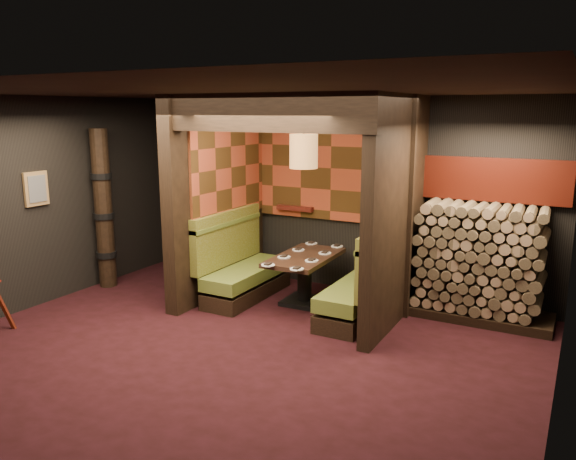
# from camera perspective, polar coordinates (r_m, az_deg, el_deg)

# --- Properties ---
(floor) EXTENTS (6.50, 5.50, 0.02)m
(floor) POSITION_cam_1_polar(r_m,az_deg,el_deg) (6.50, -5.56, -12.19)
(floor) COLOR black
(floor) RESTS_ON ground
(ceiling) EXTENTS (6.50, 5.50, 0.02)m
(ceiling) POSITION_cam_1_polar(r_m,az_deg,el_deg) (5.94, -6.14, 13.97)
(ceiling) COLOR black
(ceiling) RESTS_ON ground
(wall_back) EXTENTS (6.50, 0.02, 2.85)m
(wall_back) POSITION_cam_1_polar(r_m,az_deg,el_deg) (8.45, 4.71, 3.65)
(wall_back) COLOR black
(wall_back) RESTS_ON ground
(wall_left) EXTENTS (0.02, 5.50, 2.85)m
(wall_left) POSITION_cam_1_polar(r_m,az_deg,el_deg) (8.31, -24.82, 2.43)
(wall_left) COLOR black
(wall_left) RESTS_ON ground
(wall_right) EXTENTS (0.02, 5.50, 2.85)m
(wall_right) POSITION_cam_1_polar(r_m,az_deg,el_deg) (5.05, 26.53, -3.33)
(wall_right) COLOR black
(wall_right) RESTS_ON ground
(partition_left) EXTENTS (0.20, 2.20, 2.85)m
(partition_left) POSITION_cam_1_polar(r_m,az_deg,el_deg) (8.15, -7.22, 3.28)
(partition_left) COLOR black
(partition_left) RESTS_ON floor
(partition_right) EXTENTS (0.15, 2.10, 2.85)m
(partition_right) POSITION_cam_1_polar(r_m,az_deg,el_deg) (7.02, 10.96, 1.74)
(partition_right) COLOR black
(partition_right) RESTS_ON floor
(header_beam) EXTENTS (2.85, 0.18, 0.44)m
(header_beam) POSITION_cam_1_polar(r_m,az_deg,el_deg) (6.54, -2.75, 11.83)
(header_beam) COLOR black
(header_beam) RESTS_ON partition_left
(tapa_back_panel) EXTENTS (2.40, 0.06, 1.55)m
(tapa_back_panel) POSITION_cam_1_polar(r_m,az_deg,el_deg) (8.36, 4.46, 6.29)
(tapa_back_panel) COLOR #9F3B21
(tapa_back_panel) RESTS_ON wall_back
(tapa_side_panel) EXTENTS (0.04, 1.85, 1.45)m
(tapa_side_panel) POSITION_cam_1_polar(r_m,az_deg,el_deg) (8.17, -5.89, 6.34)
(tapa_side_panel) COLOR #9F3B21
(tapa_side_panel) RESTS_ON partition_left
(lacquer_shelf) EXTENTS (0.60, 0.12, 0.07)m
(lacquer_shelf) POSITION_cam_1_polar(r_m,az_deg,el_deg) (8.65, 0.74, 2.24)
(lacquer_shelf) COLOR #4E1611
(lacquer_shelf) RESTS_ON wall_back
(booth_bench_left) EXTENTS (0.68, 1.60, 1.14)m
(booth_bench_left) POSITION_cam_1_polar(r_m,az_deg,el_deg) (8.16, -4.80, -4.03)
(booth_bench_left) COLOR black
(booth_bench_left) RESTS_ON floor
(booth_bench_right) EXTENTS (0.68, 1.60, 1.14)m
(booth_bench_right) POSITION_cam_1_polar(r_m,az_deg,el_deg) (7.34, 7.77, -5.96)
(booth_bench_right) COLOR black
(booth_bench_right) RESTS_ON floor
(dining_table) EXTENTS (0.75, 1.33, 0.69)m
(dining_table) POSITION_cam_1_polar(r_m,az_deg,el_deg) (7.81, 1.70, -4.26)
(dining_table) COLOR black
(dining_table) RESTS_ON floor
(place_settings) EXTENTS (0.63, 1.54, 0.03)m
(place_settings) POSITION_cam_1_polar(r_m,az_deg,el_deg) (7.75, 1.71, -2.52)
(place_settings) COLOR white
(place_settings) RESTS_ON dining_table
(pendant_lamp) EXTENTS (0.37, 0.37, 0.95)m
(pendant_lamp) POSITION_cam_1_polar(r_m,az_deg,el_deg) (7.47, 1.60, 8.01)
(pendant_lamp) COLOR #AD7239
(pendant_lamp) RESTS_ON ceiling
(framed_picture) EXTENTS (0.05, 0.36, 0.46)m
(framed_picture) POSITION_cam_1_polar(r_m,az_deg,el_deg) (8.31, -24.21, 3.85)
(framed_picture) COLOR #997445
(framed_picture) RESTS_ON wall_left
(totem_column) EXTENTS (0.31, 0.31, 2.40)m
(totem_column) POSITION_cam_1_polar(r_m,az_deg,el_deg) (8.89, -18.24, 1.94)
(totem_column) COLOR black
(totem_column) RESTS_ON floor
(firewood_stack) EXTENTS (1.73, 0.70, 1.50)m
(firewood_stack) POSITION_cam_1_polar(r_m,az_deg,el_deg) (7.57, 19.39, -3.21)
(firewood_stack) COLOR black
(firewood_stack) RESTS_ON floor
(mosaic_header) EXTENTS (1.83, 0.10, 0.56)m
(mosaic_header) POSITION_cam_1_polar(r_m,az_deg,el_deg) (7.71, 20.32, 4.79)
(mosaic_header) COLOR maroon
(mosaic_header) RESTS_ON wall_back
(bay_front_post) EXTENTS (0.08, 0.08, 2.85)m
(bay_front_post) POSITION_cam_1_polar(r_m,az_deg,el_deg) (7.24, 12.26, 2.00)
(bay_front_post) COLOR black
(bay_front_post) RESTS_ON floor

